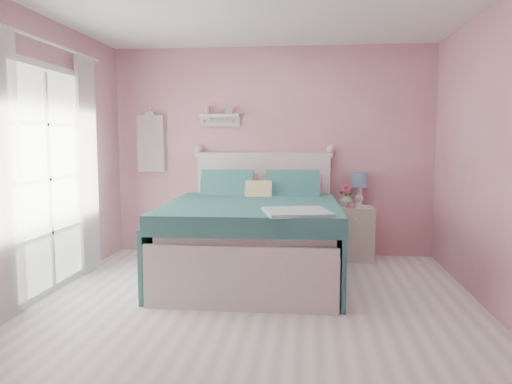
% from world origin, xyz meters
% --- Properties ---
extents(floor, '(4.50, 4.50, 0.00)m').
position_xyz_m(floor, '(0.00, 0.00, 0.00)').
color(floor, silver).
rests_on(floor, ground).
extents(room_shell, '(4.50, 4.50, 4.50)m').
position_xyz_m(room_shell, '(0.00, 0.00, 1.58)').
color(room_shell, '#BF797C').
rests_on(room_shell, floor).
extents(bed, '(1.80, 2.25, 1.29)m').
position_xyz_m(bed, '(-0.10, 1.14, 0.42)').
color(bed, silver).
rests_on(bed, floor).
extents(nightstand, '(0.45, 0.44, 0.65)m').
position_xyz_m(nightstand, '(1.02, 2.01, 0.33)').
color(nightstand, beige).
rests_on(nightstand, floor).
extents(table_lamp, '(0.20, 0.20, 0.41)m').
position_xyz_m(table_lamp, '(1.08, 2.12, 0.93)').
color(table_lamp, white).
rests_on(table_lamp, nightstand).
extents(vase, '(0.19, 0.19, 0.17)m').
position_xyz_m(vase, '(0.91, 2.01, 0.73)').
color(vase, silver).
rests_on(vase, nightstand).
extents(teacup, '(0.10, 0.10, 0.07)m').
position_xyz_m(teacup, '(0.96, 1.86, 0.68)').
color(teacup, '#C1818E').
rests_on(teacup, nightstand).
extents(roses, '(0.14, 0.11, 0.12)m').
position_xyz_m(roses, '(0.91, 2.01, 0.85)').
color(roses, '#DF4C74').
rests_on(roses, vase).
extents(wall_shelf, '(0.50, 0.15, 0.25)m').
position_xyz_m(wall_shelf, '(-0.65, 2.19, 1.73)').
color(wall_shelf, silver).
rests_on(wall_shelf, room_shell).
extents(hanging_dress, '(0.34, 0.03, 0.72)m').
position_xyz_m(hanging_dress, '(-1.55, 2.18, 1.40)').
color(hanging_dress, white).
rests_on(hanging_dress, room_shell).
extents(french_door, '(0.04, 1.32, 2.16)m').
position_xyz_m(french_door, '(-1.97, 0.40, 1.07)').
color(french_door, silver).
rests_on(french_door, floor).
extents(curtain_near, '(0.04, 0.40, 2.32)m').
position_xyz_m(curtain_near, '(-1.92, -0.34, 1.18)').
color(curtain_near, white).
rests_on(curtain_near, floor).
extents(curtain_far, '(0.04, 0.40, 2.32)m').
position_xyz_m(curtain_far, '(-1.92, 1.14, 1.18)').
color(curtain_far, white).
rests_on(curtain_far, floor).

